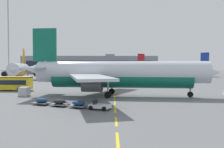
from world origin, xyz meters
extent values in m
plane|color=slate|center=(40.00, 40.00, 0.00)|extent=(400.00, 400.00, 0.00)
cube|color=yellow|center=(18.00, -5.00, 0.00)|extent=(0.24, 4.00, 0.01)
cube|color=yellow|center=(18.00, 0.99, 0.00)|extent=(0.24, 4.00, 0.01)
cube|color=yellow|center=(18.00, 7.37, 0.00)|extent=(0.24, 4.00, 0.01)
cube|color=yellow|center=(18.00, 13.02, 0.00)|extent=(0.24, 4.00, 0.01)
cube|color=yellow|center=(18.00, 19.12, 0.00)|extent=(0.24, 4.00, 0.01)
cube|color=yellow|center=(18.00, 25.55, 0.00)|extent=(0.24, 4.00, 0.01)
cube|color=yellow|center=(18.00, 31.85, 0.00)|extent=(0.24, 4.00, 0.01)
cube|color=yellow|center=(18.00, 39.07, 0.00)|extent=(0.24, 4.00, 0.01)
cube|color=yellow|center=(18.00, 44.86, 0.00)|extent=(0.24, 4.00, 0.01)
cube|color=yellow|center=(18.00, 50.94, 0.00)|extent=(0.24, 4.00, 0.01)
cube|color=yellow|center=(18.00, 57.41, 0.00)|extent=(0.24, 4.00, 0.01)
cube|color=yellow|center=(18.00, 64.78, 0.00)|extent=(0.24, 4.00, 0.01)
cube|color=yellow|center=(18.00, 71.30, 0.00)|extent=(0.24, 4.00, 0.01)
cube|color=yellow|center=(18.00, 77.37, 0.00)|extent=(0.24, 4.00, 0.01)
cube|color=yellow|center=(18.00, 83.85, 0.00)|extent=(0.24, 4.00, 0.01)
cube|color=yellow|center=(18.00, 89.98, 0.00)|extent=(0.24, 4.00, 0.01)
cube|color=#B21414|center=(18.00, 22.00, 0.00)|extent=(8.00, 0.40, 0.01)
cylinder|color=silver|center=(19.20, 20.62, 4.30)|extent=(30.34, 7.32, 3.80)
cylinder|color=#0F604C|center=(19.20, 20.62, 3.26)|extent=(24.74, 6.36, 3.50)
cone|color=silver|center=(34.15, 18.85, 4.30)|extent=(3.91, 4.11, 3.72)
cone|color=silver|center=(3.56, 22.48, 4.78)|extent=(4.55, 3.70, 3.23)
cube|color=#192333|center=(33.11, 18.97, 4.97)|extent=(1.92, 3.02, 0.60)
cube|color=#0F604C|center=(5.30, 22.27, 9.20)|extent=(4.41, 0.88, 6.00)
cube|color=silver|center=(4.98, 25.53, 5.06)|extent=(3.93, 6.73, 0.24)
cube|color=silver|center=(4.23, 19.18, 5.06)|extent=(3.93, 6.73, 0.24)
cube|color=#B7BCC6|center=(16.26, 29.53, 3.83)|extent=(11.78, 17.38, 0.36)
cube|color=#B7BCC6|center=(14.26, 12.65, 3.83)|extent=(8.37, 17.64, 0.36)
cylinder|color=#4C4F54|center=(15.76, 26.57, 2.38)|extent=(3.43, 2.46, 2.10)
cylinder|color=black|center=(17.35, 26.38, 2.38)|extent=(0.33, 1.79, 1.79)
cylinder|color=#4C4F54|center=(14.46, 15.65, 2.38)|extent=(3.43, 2.46, 2.10)
cylinder|color=black|center=(16.05, 15.46, 2.38)|extent=(0.33, 1.79, 1.79)
cylinder|color=gray|center=(31.02, 19.22, 1.83)|extent=(0.28, 0.28, 2.67)
cylinder|color=black|center=(31.02, 19.22, 0.50)|extent=(1.02, 0.39, 0.99)
cylinder|color=gray|center=(17.53, 23.44, 1.86)|extent=(0.28, 0.28, 2.61)
cylinder|color=black|center=(17.57, 23.79, 0.55)|extent=(1.13, 0.48, 1.10)
cylinder|color=black|center=(17.48, 23.09, 0.55)|extent=(1.13, 0.48, 1.10)
cylinder|color=gray|center=(16.91, 18.28, 1.86)|extent=(0.28, 0.28, 2.61)
cylinder|color=black|center=(16.95, 18.63, 0.55)|extent=(1.13, 0.48, 1.10)
cylinder|color=black|center=(16.87, 17.93, 0.55)|extent=(1.13, 0.48, 1.10)
cylinder|color=white|center=(35.80, 72.15, 3.32)|extent=(19.03, 17.98, 2.94)
cylinder|color=maroon|center=(35.80, 72.15, 2.51)|extent=(15.70, 14.87, 2.70)
cone|color=white|center=(44.32, 80.07, 3.32)|extent=(3.94, 3.95, 2.88)
cone|color=white|center=(26.89, 63.87, 3.69)|extent=(4.08, 4.04, 2.50)
cube|color=#192333|center=(43.73, 79.52, 3.84)|extent=(2.40, 2.45, 0.46)
cube|color=maroon|center=(27.88, 64.79, 7.11)|extent=(2.68, 2.52, 4.64)
cube|color=white|center=(25.80, 66.23, 3.91)|extent=(5.18, 5.31, 0.19)
cube|color=white|center=(29.17, 62.61, 3.91)|extent=(5.18, 5.31, 0.19)
cube|color=#B7BCC6|center=(29.08, 74.87, 2.96)|extent=(8.66, 13.52, 0.28)
cube|color=#B7BCC6|center=(38.03, 65.25, 2.96)|extent=(13.35, 9.41, 0.28)
cylinder|color=#4C4F54|center=(30.58, 73.09, 1.84)|extent=(2.92, 2.87, 1.62)
cylinder|color=black|center=(31.48, 73.94, 1.84)|extent=(1.01, 1.07, 1.38)
cylinder|color=#4C4F54|center=(36.36, 66.87, 1.84)|extent=(2.92, 2.87, 1.62)
cylinder|color=black|center=(37.27, 67.71, 1.84)|extent=(1.01, 1.07, 1.38)
cylinder|color=gray|center=(42.54, 78.41, 1.41)|extent=(0.22, 0.22, 2.06)
cylinder|color=black|center=(42.54, 78.41, 0.38)|extent=(0.71, 0.68, 0.76)
cylinder|color=gray|center=(33.30, 72.57, 1.43)|extent=(0.22, 0.22, 2.02)
cylinder|color=black|center=(33.12, 72.77, 0.42)|extent=(0.81, 0.78, 0.85)
cylinder|color=black|center=(33.49, 72.37, 0.42)|extent=(0.81, 0.78, 0.85)
cylinder|color=gray|center=(36.04, 69.63, 1.43)|extent=(0.22, 0.22, 2.02)
cylinder|color=black|center=(35.86, 69.83, 0.42)|extent=(0.81, 0.78, 0.85)
cylinder|color=black|center=(36.22, 69.43, 0.42)|extent=(0.81, 0.78, 0.85)
cylinder|color=white|center=(51.67, 101.53, 3.95)|extent=(21.51, 22.46, 3.49)
cylinder|color=navy|center=(51.67, 101.53, 2.99)|extent=(17.78, 18.53, 3.21)
cone|color=white|center=(42.18, 111.56, 3.95)|extent=(4.69, 4.68, 3.42)
cone|color=white|center=(61.60, 91.03, 4.38)|extent=(4.80, 4.84, 2.96)
cube|color=#192333|center=(42.84, 110.86, 4.56)|extent=(2.91, 2.86, 0.55)
cube|color=navy|center=(60.50, 92.20, 8.44)|extent=(3.01, 3.16, 5.51)
cube|color=white|center=(58.81, 89.72, 4.64)|extent=(6.28, 6.17, 0.22)
cube|color=white|center=(63.07, 93.75, 4.64)|extent=(6.28, 6.17, 0.22)
cube|color=#B7BCC6|center=(48.51, 93.52, 3.51)|extent=(16.04, 10.39, 0.33)
cube|color=#B7BCC6|center=(59.84, 104.24, 3.51)|extent=(11.07, 15.88, 0.33)
cylinder|color=#4C4F54|center=(50.61, 95.32, 2.18)|extent=(3.42, 3.46, 1.93)
cylinder|color=black|center=(49.60, 96.38, 2.18)|extent=(1.27, 1.21, 1.64)
cylinder|color=#4C4F54|center=(57.94, 102.25, 2.18)|extent=(3.42, 3.46, 1.93)
cylinder|color=black|center=(56.93, 103.32, 2.18)|extent=(1.27, 1.21, 1.64)
cylinder|color=gray|center=(44.17, 109.46, 1.68)|extent=(0.26, 0.26, 2.45)
cylinder|color=black|center=(44.17, 109.46, 0.45)|extent=(0.81, 0.84, 0.91)
cylinder|color=gray|center=(51.20, 98.56, 1.70)|extent=(0.26, 0.26, 2.39)
cylinder|color=black|center=(50.97, 98.34, 0.50)|extent=(0.93, 0.95, 1.01)
cylinder|color=black|center=(51.43, 98.78, 0.50)|extent=(0.93, 0.95, 1.01)
cylinder|color=gray|center=(54.67, 101.84, 1.70)|extent=(0.26, 0.26, 2.39)
cylinder|color=black|center=(54.43, 101.62, 0.50)|extent=(0.93, 0.95, 1.01)
cylinder|color=black|center=(54.90, 102.06, 0.50)|extent=(0.93, 0.95, 1.01)
cylinder|color=silver|center=(-13.98, 61.69, 4.16)|extent=(10.29, 29.19, 3.68)
cylinder|color=orange|center=(-13.98, 61.69, 3.15)|extent=(8.75, 23.85, 3.38)
cone|color=silver|center=(-10.63, 47.52, 4.16)|extent=(4.29, 4.13, 3.60)
cone|color=silver|center=(-17.49, 76.52, 4.62)|extent=(3.98, 4.67, 3.13)
cube|color=#192333|center=(-10.86, 48.51, 4.80)|extent=(3.04, 2.14, 0.58)
cube|color=orange|center=(-17.10, 74.87, 8.90)|extent=(1.32, 4.22, 5.81)
cube|color=silver|center=(-14.25, 76.25, 4.90)|extent=(6.74, 4.44, 0.23)
cube|color=silver|center=(-20.27, 74.82, 4.90)|extent=(6.74, 4.44, 0.23)
cube|color=#B7BCC6|center=(-6.86, 67.33, 3.70)|extent=(16.84, 6.33, 0.35)
cylinder|color=#4C4F54|center=(-9.72, 66.80, 2.30)|extent=(2.69, 3.48, 2.03)
cylinder|color=black|center=(-9.37, 65.29, 2.30)|extent=(1.71, 0.51, 1.73)
cylinder|color=#4C4F54|center=(-20.08, 64.35, 2.30)|extent=(2.69, 3.48, 2.03)
cylinder|color=black|center=(-19.72, 62.84, 2.30)|extent=(1.71, 0.51, 1.73)
cylinder|color=gray|center=(-11.33, 50.49, 1.77)|extent=(0.27, 0.27, 2.58)
cylinder|color=black|center=(-11.33, 50.49, 0.48)|extent=(0.48, 0.99, 0.96)
cylinder|color=gray|center=(-11.98, 64.15, 1.79)|extent=(0.27, 0.27, 2.53)
cylinder|color=black|center=(-11.65, 64.23, 0.53)|extent=(0.57, 1.11, 1.06)
cylinder|color=black|center=(-12.31, 64.08, 0.53)|extent=(0.57, 1.11, 1.06)
cylinder|color=gray|center=(-16.88, 63.00, 1.79)|extent=(0.27, 0.27, 2.53)
cylinder|color=black|center=(-16.55, 63.07, 0.53)|extent=(0.57, 1.11, 1.06)
cylinder|color=black|center=(-17.21, 62.92, 0.53)|extent=(0.57, 1.11, 1.06)
cube|color=yellow|center=(-5.86, 30.36, 1.65)|extent=(12.12, 3.30, 2.70)
cube|color=#192333|center=(-5.86, 30.36, 1.85)|extent=(11.16, 3.29, 1.00)
cube|color=black|center=(-5.86, 30.36, 2.88)|extent=(12.14, 3.32, 0.20)
cylinder|color=black|center=(-1.72, 31.50, 0.50)|extent=(1.01, 0.37, 1.00)
cylinder|color=black|center=(-1.86, 28.81, 0.50)|extent=(1.01, 0.37, 1.00)
cube|color=silver|center=(16.09, 7.35, 0.46)|extent=(2.95, 2.34, 0.44)
cube|color=black|center=(15.49, 7.62, 0.86)|extent=(0.57, 1.07, 0.56)
cylinder|color=black|center=(17.20, 7.61, 0.28)|extent=(0.58, 0.39, 0.56)
cylinder|color=black|center=(16.63, 6.34, 0.28)|extent=(0.58, 0.39, 0.56)
cylinder|color=black|center=(15.54, 8.36, 0.28)|extent=(0.58, 0.39, 0.56)
cylinder|color=black|center=(14.97, 7.08, 0.28)|extent=(0.58, 0.39, 0.56)
cube|color=slate|center=(13.26, 8.62, 0.28)|extent=(2.80, 2.35, 0.12)
ellipsoid|color=navy|center=(13.26, 8.62, 0.66)|extent=(2.16, 1.84, 0.64)
cylinder|color=black|center=(13.54, 9.24, 0.22)|extent=(0.46, 0.31, 0.44)
cylinder|color=black|center=(12.98, 8.01, 0.22)|extent=(0.46, 0.31, 0.44)
cube|color=slate|center=(10.53, 9.85, 0.28)|extent=(2.80, 2.35, 0.12)
ellipsoid|color=black|center=(10.53, 9.85, 0.66)|extent=(2.16, 1.84, 0.64)
cylinder|color=black|center=(10.80, 10.47, 0.22)|extent=(0.46, 0.31, 0.44)
cylinder|color=black|center=(10.25, 9.24, 0.22)|extent=(0.46, 0.31, 0.44)
cube|color=slate|center=(7.79, 11.09, 0.28)|extent=(2.80, 2.35, 0.12)
ellipsoid|color=navy|center=(7.79, 11.09, 0.66)|extent=(2.16, 1.84, 0.64)
cylinder|color=black|center=(8.07, 11.70, 0.22)|extent=(0.46, 0.31, 0.44)
cylinder|color=black|center=(7.51, 10.47, 0.22)|extent=(0.46, 0.31, 0.44)
cube|color=#B7BCC6|center=(1.91, 20.97, 0.80)|extent=(1.79, 1.75, 1.60)
cube|color=silver|center=(1.91, 20.97, 0.80)|extent=(1.61, 0.25, 1.36)
cylinder|color=slate|center=(-16.42, 58.90, 0.30)|extent=(0.70, 0.70, 0.60)
cylinder|color=#9EA0A5|center=(-16.42, 58.90, 14.98)|extent=(0.36, 0.36, 29.97)
cube|color=gray|center=(3.81, 141.33, 5.45)|extent=(83.23, 27.21, 10.90)
cube|color=#192333|center=(3.81, 127.67, 5.99)|extent=(76.57, 0.12, 3.92)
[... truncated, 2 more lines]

